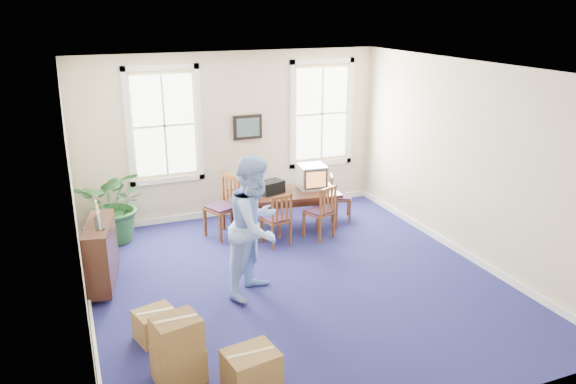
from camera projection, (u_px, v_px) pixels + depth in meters
name	position (u px, v px, depth m)	size (l,w,h in m)	color
floor	(297.00, 282.00, 8.54)	(6.50, 6.50, 0.00)	navy
ceiling	(298.00, 68.00, 7.53)	(6.50, 6.50, 0.00)	white
wall_back	(232.00, 135.00, 10.89)	(6.50, 6.50, 0.00)	beige
wall_front	(434.00, 280.00, 5.17)	(6.50, 6.50, 0.00)	beige
wall_left	(75.00, 209.00, 6.97)	(6.50, 6.50, 0.00)	beige
wall_right	(467.00, 161.00, 9.10)	(6.50, 6.50, 0.00)	beige
baseboard_back	(235.00, 210.00, 11.35)	(6.00, 0.04, 0.12)	white
baseboard_left	(91.00, 317.00, 7.47)	(0.04, 6.50, 0.12)	white
baseboard_right	(457.00, 248.00, 9.57)	(0.04, 6.50, 0.12)	white
window_left	(164.00, 126.00, 10.32)	(1.40, 0.12, 2.20)	white
window_right	(322.00, 114.00, 11.45)	(1.40, 0.12, 2.20)	white
wall_picture	(248.00, 127.00, 10.91)	(0.58, 0.06, 0.48)	black
conference_table	(283.00, 210.00, 10.57)	(2.03, 0.92, 0.69)	#3D1F15
crt_tv	(312.00, 177.00, 10.64)	(0.49, 0.54, 0.45)	#B7B7BC
game_console	(326.00, 185.00, 10.76)	(0.18, 0.23, 0.06)	white
equipment_bag	(271.00, 187.00, 10.38)	(0.46, 0.30, 0.23)	black
chair_near_left	(276.00, 218.00, 9.77)	(0.43, 0.43, 0.95)	brown
chair_near_right	(319.00, 211.00, 10.06)	(0.44, 0.44, 0.99)	brown
chair_end_left	(221.00, 207.00, 10.08)	(0.50, 0.50, 1.11)	brown
chair_end_right	(340.00, 197.00, 10.96)	(0.40, 0.40, 0.89)	brown
man	(256.00, 226.00, 7.95)	(1.01, 0.78, 2.06)	#93BAFF
credenza	(102.00, 258.00, 8.26)	(0.34, 1.20, 0.94)	#3D1F15
brochure_rack	(99.00, 219.00, 8.07)	(0.11, 0.64, 0.28)	#99999E
potted_plant	(116.00, 204.00, 9.84)	(1.24, 1.08, 1.38)	#235627
cardboard_boxes	(194.00, 339.00, 6.36)	(1.44, 1.44, 0.82)	olive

